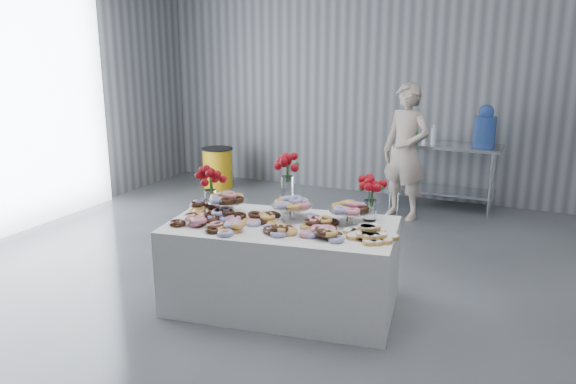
# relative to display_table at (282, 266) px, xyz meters

# --- Properties ---
(ground) EXTENTS (9.00, 9.00, 0.00)m
(ground) POSITION_rel_display_table_xyz_m (0.17, -0.42, -0.38)
(ground) COLOR #3C3F44
(ground) RESTS_ON ground
(display_table) EXTENTS (2.03, 1.28, 0.75)m
(display_table) POSITION_rel_display_table_xyz_m (0.00, 0.00, 0.00)
(display_table) COLOR white
(display_table) RESTS_ON ground
(prep_table) EXTENTS (1.50, 0.60, 0.90)m
(prep_table) POSITION_rel_display_table_xyz_m (0.71, 3.68, 0.24)
(prep_table) COLOR silver
(prep_table) RESTS_ON ground
(donut_mounds) EXTENTS (1.91, 1.07, 0.09)m
(donut_mounds) POSITION_rel_display_table_xyz_m (-0.00, -0.05, 0.42)
(donut_mounds) COLOR #DF9B51
(donut_mounds) RESTS_ON display_table
(cake_stand_left) EXTENTS (0.36, 0.36, 0.17)m
(cake_stand_left) POSITION_rel_display_table_xyz_m (-0.57, 0.06, 0.52)
(cake_stand_left) COLOR silver
(cake_stand_left) RESTS_ON display_table
(cake_stand_mid) EXTENTS (0.36, 0.36, 0.17)m
(cake_stand_mid) POSITION_rel_display_table_xyz_m (0.03, 0.16, 0.52)
(cake_stand_mid) COLOR silver
(cake_stand_mid) RESTS_ON display_table
(cake_stand_right) EXTENTS (0.36, 0.36, 0.17)m
(cake_stand_right) POSITION_rel_display_table_xyz_m (0.52, 0.23, 0.52)
(cake_stand_right) COLOR silver
(cake_stand_right) RESTS_ON display_table
(danish_pile) EXTENTS (0.48, 0.48, 0.11)m
(danish_pile) POSITION_rel_display_table_xyz_m (0.76, -0.03, 0.43)
(danish_pile) COLOR white
(danish_pile) RESTS_ON display_table
(bouquet_left) EXTENTS (0.26, 0.26, 0.42)m
(bouquet_left) POSITION_rel_display_table_xyz_m (-0.78, 0.13, 0.67)
(bouquet_left) COLOR white
(bouquet_left) RESTS_ON display_table
(bouquet_right) EXTENTS (0.26, 0.26, 0.42)m
(bouquet_right) POSITION_rel_display_table_xyz_m (0.64, 0.41, 0.67)
(bouquet_right) COLOR white
(bouquet_right) RESTS_ON display_table
(bouquet_center) EXTENTS (0.26, 0.26, 0.57)m
(bouquet_center) POSITION_rel_display_table_xyz_m (-0.10, 0.34, 0.75)
(bouquet_center) COLOR silver
(bouquet_center) RESTS_ON display_table
(water_jug) EXTENTS (0.28, 0.28, 0.55)m
(water_jug) POSITION_rel_display_table_xyz_m (1.21, 3.68, 0.77)
(water_jug) COLOR blue
(water_jug) RESTS_ON prep_table
(drink_bottles) EXTENTS (0.54, 0.08, 0.27)m
(drink_bottles) POSITION_rel_display_table_xyz_m (0.39, 3.58, 0.66)
(drink_bottles) COLOR #268C33
(drink_bottles) RESTS_ON prep_table
(person) EXTENTS (0.74, 0.61, 1.75)m
(person) POSITION_rel_display_table_xyz_m (0.34, 3.00, 0.50)
(person) COLOR #CC8C93
(person) RESTS_ON ground
(trash_barrel) EXTENTS (0.49, 0.49, 0.63)m
(trash_barrel) POSITION_rel_display_table_xyz_m (-2.71, 3.35, -0.06)
(trash_barrel) COLOR #F2B114
(trash_barrel) RESTS_ON ground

